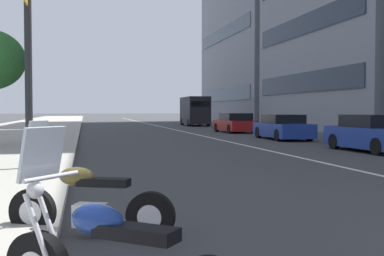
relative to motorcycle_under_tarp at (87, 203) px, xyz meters
name	(u,v)px	position (x,y,z in m)	size (l,w,h in m)	color
sidewalk_right_plaza	(16,133)	(27.33, 4.44, -0.36)	(160.00, 8.19, 0.15)	#A39E93
lane_centre_stripe	(173,129)	(32.33, -6.96, -0.43)	(110.00, 0.16, 0.01)	silver
motorcycle_under_tarp	(87,203)	(0.00, 0.00, 0.00)	(1.00, 2.03, 1.46)	black
car_far_down_avenue	(373,134)	(10.31, -10.69, 0.23)	(4.29, 1.98, 1.40)	navy
car_lead_in_lane	(283,128)	(18.10, -10.34, 0.20)	(4.70, 2.01, 1.33)	navy
car_approaching_light	(235,123)	(26.15, -10.21, 0.21)	(4.32, 2.08, 1.34)	maroon
delivery_van_ahead	(195,110)	(40.73, -10.67, 1.08)	(5.93, 2.29, 2.84)	black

